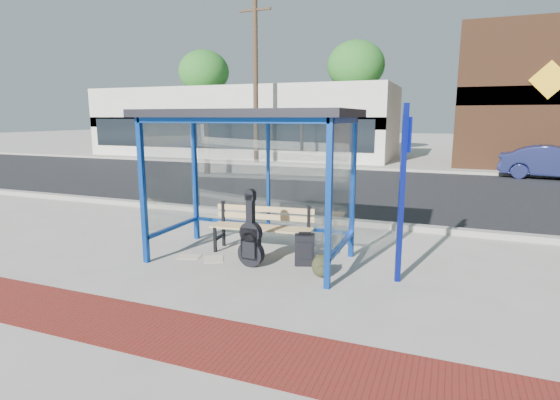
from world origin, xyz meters
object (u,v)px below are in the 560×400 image
at_px(suitcase, 305,250).
at_px(backpack, 321,267).
at_px(guitar_bag, 251,240).
at_px(bench, 263,225).
at_px(parked_car, 555,163).

relative_size(suitcase, backpack, 1.65).
bearing_deg(guitar_bag, backpack, 3.13).
height_order(bench, suitcase, bench).
distance_m(suitcase, parked_car, 13.90).
distance_m(bench, suitcase, 1.02).
distance_m(guitar_bag, suitcase, 0.86).
distance_m(guitar_bag, parked_car, 14.54).
relative_size(guitar_bag, backpack, 3.53).
height_order(guitar_bag, parked_car, parked_car).
distance_m(bench, guitar_bag, 0.79).
height_order(bench, guitar_bag, guitar_bag).
bearing_deg(bench, parked_car, 55.90).
bearing_deg(bench, suitcase, -30.59).
xyz_separation_m(suitcase, parked_car, (5.69, 12.68, 0.38)).
xyz_separation_m(guitar_bag, parked_car, (6.45, 13.03, 0.20)).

